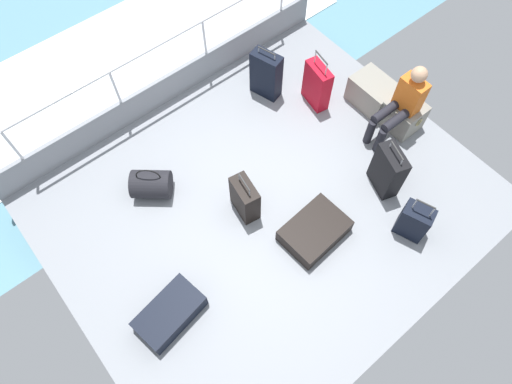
{
  "coord_description": "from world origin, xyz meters",
  "views": [
    {
      "loc": [
        1.97,
        -1.81,
        5.13
      ],
      "look_at": [
        -0.09,
        -0.11,
        0.25
      ],
      "focal_mm": 32.14,
      "sensor_mm": 36.0,
      "label": 1
    }
  ],
  "objects_px": {
    "passenger_seated": "(402,103)",
    "suitcase_6": "(170,313)",
    "suitcase_2": "(245,198)",
    "cargo_crate_1": "(403,115)",
    "cargo_crate_0": "(373,93)",
    "suitcase_4": "(388,170)",
    "suitcase_0": "(266,75)",
    "duffel_bag": "(151,184)",
    "suitcase_3": "(317,85)",
    "suitcase_5": "(414,221)",
    "suitcase_1": "(315,231)"
  },
  "relations": [
    {
      "from": "suitcase_1",
      "to": "suitcase_4",
      "type": "distance_m",
      "value": 1.18
    },
    {
      "from": "duffel_bag",
      "to": "cargo_crate_0",
      "type": "bearing_deg",
      "value": 77.05
    },
    {
      "from": "suitcase_0",
      "to": "suitcase_5",
      "type": "height_order",
      "value": "suitcase_0"
    },
    {
      "from": "suitcase_4",
      "to": "suitcase_6",
      "type": "height_order",
      "value": "suitcase_4"
    },
    {
      "from": "cargo_crate_0",
      "to": "suitcase_6",
      "type": "distance_m",
      "value": 3.99
    },
    {
      "from": "cargo_crate_0",
      "to": "passenger_seated",
      "type": "distance_m",
      "value": 0.68
    },
    {
      "from": "cargo_crate_1",
      "to": "duffel_bag",
      "type": "height_order",
      "value": "duffel_bag"
    },
    {
      "from": "suitcase_4",
      "to": "suitcase_5",
      "type": "relative_size",
      "value": 1.11
    },
    {
      "from": "suitcase_2",
      "to": "duffel_bag",
      "type": "relative_size",
      "value": 1.13
    },
    {
      "from": "suitcase_4",
      "to": "suitcase_6",
      "type": "xyz_separation_m",
      "value": [
        -0.32,
        -3.05,
        -0.23
      ]
    },
    {
      "from": "suitcase_1",
      "to": "suitcase_2",
      "type": "relative_size",
      "value": 1.18
    },
    {
      "from": "suitcase_5",
      "to": "cargo_crate_0",
      "type": "bearing_deg",
      "value": 147.04
    },
    {
      "from": "suitcase_0",
      "to": "suitcase_6",
      "type": "height_order",
      "value": "suitcase_0"
    },
    {
      "from": "cargo_crate_1",
      "to": "passenger_seated",
      "type": "xyz_separation_m",
      "value": [
        0.0,
        -0.19,
        0.38
      ]
    },
    {
      "from": "passenger_seated",
      "to": "cargo_crate_0",
      "type": "bearing_deg",
      "value": 163.63
    },
    {
      "from": "suitcase_1",
      "to": "suitcase_5",
      "type": "xyz_separation_m",
      "value": [
        0.69,
        0.92,
        0.15
      ]
    },
    {
      "from": "passenger_seated",
      "to": "suitcase_2",
      "type": "relative_size",
      "value": 1.64
    },
    {
      "from": "suitcase_4",
      "to": "suitcase_6",
      "type": "bearing_deg",
      "value": -96.0
    },
    {
      "from": "suitcase_1",
      "to": "suitcase_4",
      "type": "bearing_deg",
      "value": 88.06
    },
    {
      "from": "cargo_crate_0",
      "to": "suitcase_6",
      "type": "relative_size",
      "value": 0.8
    },
    {
      "from": "suitcase_3",
      "to": "suitcase_6",
      "type": "bearing_deg",
      "value": -69.54
    },
    {
      "from": "suitcase_0",
      "to": "suitcase_5",
      "type": "xyz_separation_m",
      "value": [
        2.78,
        -0.07,
        -0.1
      ]
    },
    {
      "from": "cargo_crate_1",
      "to": "duffel_bag",
      "type": "bearing_deg",
      "value": -111.48
    },
    {
      "from": "suitcase_2",
      "to": "suitcase_6",
      "type": "xyz_separation_m",
      "value": [
        0.52,
        -1.47,
        -0.16
      ]
    },
    {
      "from": "cargo_crate_0",
      "to": "suitcase_6",
      "type": "xyz_separation_m",
      "value": [
        0.72,
        -3.92,
        -0.09
      ]
    },
    {
      "from": "cargo_crate_1",
      "to": "suitcase_5",
      "type": "xyz_separation_m",
      "value": [
        1.16,
        -1.13,
        0.05
      ]
    },
    {
      "from": "suitcase_5",
      "to": "suitcase_6",
      "type": "relative_size",
      "value": 0.88
    },
    {
      "from": "suitcase_3",
      "to": "suitcase_6",
      "type": "relative_size",
      "value": 1.06
    },
    {
      "from": "suitcase_4",
      "to": "duffel_bag",
      "type": "bearing_deg",
      "value": -127.4
    },
    {
      "from": "suitcase_0",
      "to": "suitcase_4",
      "type": "xyz_separation_m",
      "value": [
        2.13,
        0.16,
        -0.01
      ]
    },
    {
      "from": "cargo_crate_1",
      "to": "suitcase_3",
      "type": "bearing_deg",
      "value": -149.19
    },
    {
      "from": "cargo_crate_0",
      "to": "cargo_crate_1",
      "type": "bearing_deg",
      "value": 3.17
    },
    {
      "from": "passenger_seated",
      "to": "suitcase_3",
      "type": "height_order",
      "value": "passenger_seated"
    },
    {
      "from": "suitcase_2",
      "to": "suitcase_5",
      "type": "relative_size",
      "value": 0.95
    },
    {
      "from": "cargo_crate_0",
      "to": "suitcase_4",
      "type": "distance_m",
      "value": 1.36
    },
    {
      "from": "passenger_seated",
      "to": "duffel_bag",
      "type": "height_order",
      "value": "passenger_seated"
    },
    {
      "from": "passenger_seated",
      "to": "suitcase_3",
      "type": "bearing_deg",
      "value": -157.26
    },
    {
      "from": "suitcase_5",
      "to": "suitcase_2",
      "type": "bearing_deg",
      "value": -137.76
    },
    {
      "from": "suitcase_1",
      "to": "suitcase_0",
      "type": "bearing_deg",
      "value": 154.64
    },
    {
      "from": "suitcase_2",
      "to": "suitcase_3",
      "type": "relative_size",
      "value": 0.79
    },
    {
      "from": "passenger_seated",
      "to": "suitcase_0",
      "type": "relative_size",
      "value": 1.38
    },
    {
      "from": "passenger_seated",
      "to": "suitcase_0",
      "type": "bearing_deg",
      "value": -151.78
    },
    {
      "from": "cargo_crate_0",
      "to": "suitcase_1",
      "type": "xyz_separation_m",
      "value": [
        1.0,
        -2.02,
        -0.1
      ]
    },
    {
      "from": "cargo_crate_0",
      "to": "duffel_bag",
      "type": "height_order",
      "value": "duffel_bag"
    },
    {
      "from": "suitcase_4",
      "to": "suitcase_6",
      "type": "relative_size",
      "value": 0.97
    },
    {
      "from": "suitcase_2",
      "to": "cargo_crate_1",
      "type": "bearing_deg",
      "value": 82.43
    },
    {
      "from": "passenger_seated",
      "to": "suitcase_6",
      "type": "relative_size",
      "value": 1.38
    },
    {
      "from": "cargo_crate_0",
      "to": "suitcase_0",
      "type": "xyz_separation_m",
      "value": [
        -1.09,
        -1.03,
        0.15
      ]
    },
    {
      "from": "suitcase_2",
      "to": "suitcase_5",
      "type": "distance_m",
      "value": 2.01
    },
    {
      "from": "suitcase_2",
      "to": "suitcase_3",
      "type": "distance_m",
      "value": 1.99
    }
  ]
}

